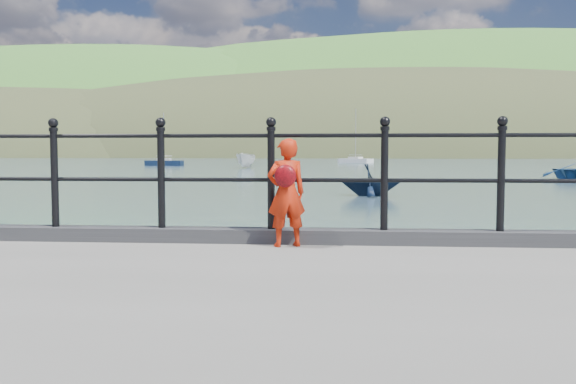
# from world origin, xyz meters

# --- Properties ---
(ground) EXTENTS (600.00, 600.00, 0.00)m
(ground) POSITION_xyz_m (0.00, 0.00, 0.00)
(ground) COLOR #2D4251
(ground) RESTS_ON ground
(kerb) EXTENTS (60.00, 0.30, 0.15)m
(kerb) POSITION_xyz_m (0.00, -0.15, 1.07)
(kerb) COLOR #28282B
(kerb) RESTS_ON quay
(railing) EXTENTS (18.11, 0.11, 1.20)m
(railing) POSITION_xyz_m (0.00, -0.15, 1.82)
(railing) COLOR black
(railing) RESTS_ON kerb
(far_shore) EXTENTS (830.00, 200.00, 156.00)m
(far_shore) POSITION_xyz_m (38.34, 239.41, -22.57)
(far_shore) COLOR #333A21
(far_shore) RESTS_ON ground
(child) EXTENTS (0.47, 0.40, 1.11)m
(child) POSITION_xyz_m (0.78, -0.41, 1.56)
(child) COLOR red
(child) RESTS_ON quay
(launch_white) EXTENTS (2.24, 4.70, 1.75)m
(launch_white) POSITION_xyz_m (-9.12, 62.32, 0.87)
(launch_white) COLOR silver
(launch_white) RESTS_ON ground
(launch_navy) EXTENTS (3.03, 2.73, 1.41)m
(launch_navy) POSITION_xyz_m (2.75, 20.34, 0.71)
(launch_navy) COLOR black
(launch_navy) RESTS_ON ground
(sailboat_deep) EXTENTS (5.81, 5.38, 9.04)m
(sailboat_deep) POSITION_xyz_m (4.20, 93.88, 0.34)
(sailboat_deep) COLOR white
(sailboat_deep) RESTS_ON ground
(sailboat_left) EXTENTS (5.04, 1.94, 7.17)m
(sailboat_left) POSITION_xyz_m (-21.59, 72.37, 0.34)
(sailboat_left) COLOR #0D1A31
(sailboat_left) RESTS_ON ground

